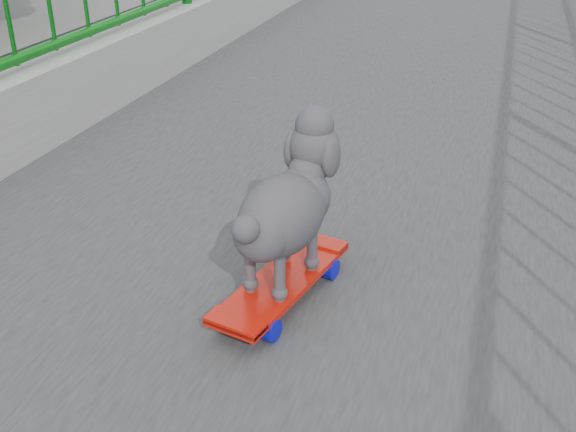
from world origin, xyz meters
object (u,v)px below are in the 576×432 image
(poodle, at_px, (287,205))
(car_2, at_px, (56,128))
(car_5, at_px, (253,149))
(car_0, at_px, (254,148))
(car_1, at_px, (149,140))
(skateboard, at_px, (282,284))

(poodle, distance_m, car_2, 20.58)
(poodle, bearing_deg, car_2, 141.44)
(poodle, relative_size, car_2, 0.08)
(poodle, bearing_deg, car_5, 123.43)
(car_0, bearing_deg, poodle, -69.12)
(car_0, xyz_separation_m, car_2, (-6.40, -0.26, -0.01))
(poodle, distance_m, car_1, 18.85)
(car_5, bearing_deg, skateboard, -69.06)
(poodle, bearing_deg, car_0, 123.33)
(car_2, bearing_deg, poodle, 128.99)
(car_2, bearing_deg, skateboard, 128.93)
(skateboard, distance_m, car_0, 17.69)
(car_2, xyz_separation_m, car_5, (6.40, 0.17, 0.01))
(car_2, bearing_deg, car_1, 179.93)
(skateboard, height_order, car_5, skateboard)
(skateboard, height_order, car_0, skateboard)
(car_0, bearing_deg, skateboard, -69.17)
(car_0, bearing_deg, car_5, -90.00)
(car_1, bearing_deg, poodle, -59.09)
(skateboard, relative_size, poodle, 1.15)
(poodle, height_order, car_1, poodle)
(skateboard, xyz_separation_m, car_0, (-5.89, 15.47, -6.24))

